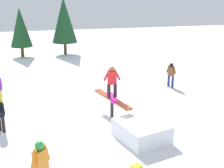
# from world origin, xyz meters

# --- Properties ---
(ground_plane) EXTENTS (60.00, 60.00, 0.00)m
(ground_plane) POSITION_xyz_m (0.00, 0.00, 0.00)
(ground_plane) COLOR white
(rail_feature) EXTENTS (2.69, 0.96, 0.92)m
(rail_feature) POSITION_xyz_m (0.00, 0.00, 0.78)
(rail_feature) COLOR black
(rail_feature) RESTS_ON ground
(snow_kicker_ramp) EXTENTS (2.12, 1.91, 0.66)m
(snow_kicker_ramp) POSITION_xyz_m (-2.08, -0.55, 0.33)
(snow_kicker_ramp) COLOR white
(snow_kicker_ramp) RESTS_ON ground
(main_rider_on_rail) EXTENTS (1.35, 0.73, 1.34)m
(main_rider_on_rail) POSITION_xyz_m (0.00, 0.00, 1.59)
(main_rider_on_rail) COLOR #CA1F8E
(main_rider_on_rail) RESTS_ON rail_feature
(bystander_orange) EXTENTS (0.57, 0.56, 1.55)m
(bystander_orange) POSITION_xyz_m (-4.39, 3.03, 0.87)
(bystander_orange) COLOR navy
(bystander_orange) RESTS_ON ground
(bystander_brown) EXTENTS (0.54, 0.42, 1.36)m
(bystander_brown) POSITION_xyz_m (3.46, -4.24, 0.76)
(bystander_brown) COLOR navy
(bystander_brown) RESTS_ON ground
(bystander_black) EXTENTS (0.48, 0.44, 1.34)m
(bystander_black) POSITION_xyz_m (-0.12, 4.37, 0.75)
(bystander_black) COLOR black
(bystander_black) RESTS_ON ground
(pine_tree_near) EXTENTS (1.69, 1.69, 3.84)m
(pine_tree_near) POSITION_xyz_m (13.78, 3.79, 2.33)
(pine_tree_near) COLOR #4C331E
(pine_tree_near) RESTS_ON ground
(pine_tree_far) EXTENTS (2.03, 2.03, 4.61)m
(pine_tree_far) POSITION_xyz_m (13.92, 0.38, 2.80)
(pine_tree_far) COLOR #4C331E
(pine_tree_far) RESTS_ON ground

